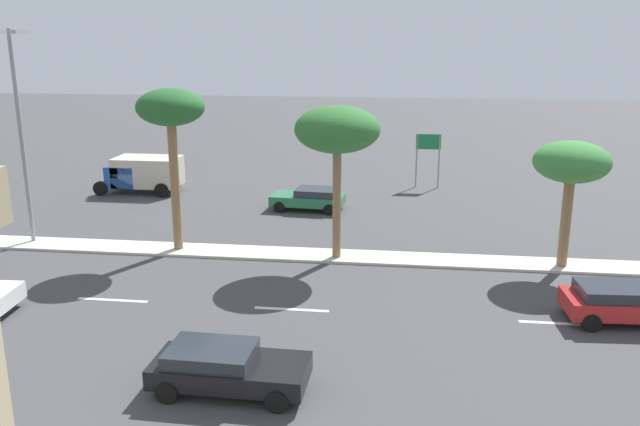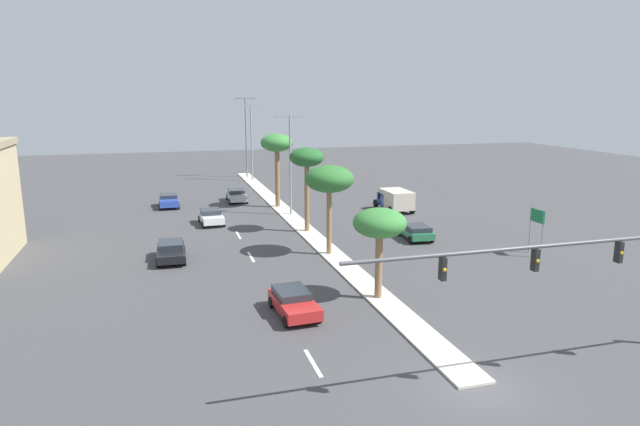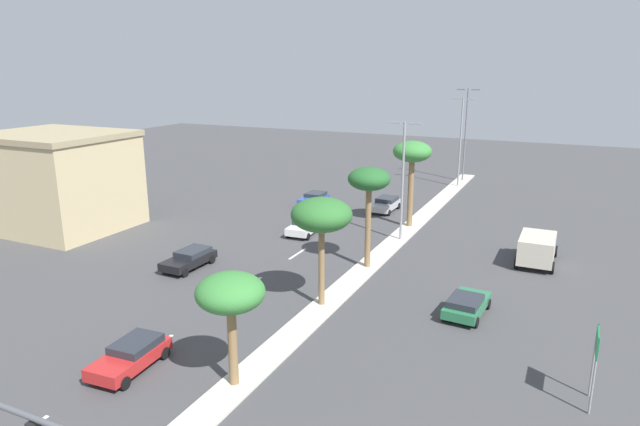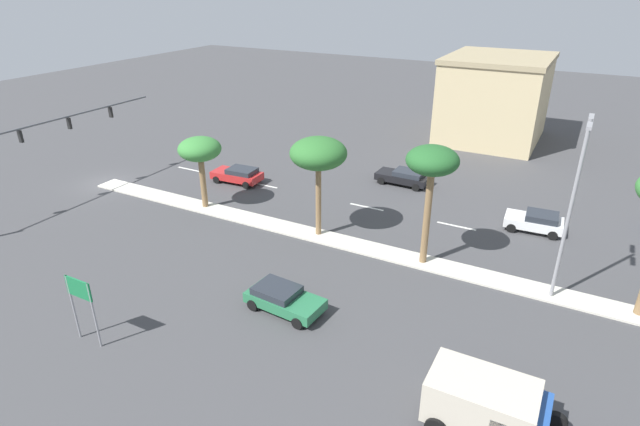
# 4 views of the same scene
# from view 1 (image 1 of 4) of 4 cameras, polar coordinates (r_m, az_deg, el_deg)

# --- Properties ---
(ground_plane) EXTENTS (160.00, 160.00, 0.00)m
(ground_plane) POSITION_cam_1_polar(r_m,az_deg,el_deg) (31.30, -8.59, -3.40)
(ground_plane) COLOR #424244
(median_curb) EXTENTS (1.80, 67.45, 0.12)m
(median_curb) POSITION_cam_1_polar(r_m,az_deg,el_deg) (34.06, -20.83, -2.60)
(median_curb) COLOR beige
(median_curb) RESTS_ON ground
(lane_stripe_center) EXTENTS (0.20, 2.80, 0.01)m
(lane_stripe_center) POSITION_cam_1_polar(r_m,az_deg,el_deg) (25.09, 20.01, -8.98)
(lane_stripe_center) COLOR silver
(lane_stripe_center) RESTS_ON ground
(lane_stripe_inboard) EXTENTS (0.20, 2.80, 0.01)m
(lane_stripe_inboard) POSITION_cam_1_polar(r_m,az_deg,el_deg) (24.76, -2.49, -8.34)
(lane_stripe_inboard) COLOR silver
(lane_stripe_inboard) RESTS_ON ground
(lane_stripe_front) EXTENTS (0.20, 2.80, 0.01)m
(lane_stripe_front) POSITION_cam_1_polar(r_m,az_deg,el_deg) (26.79, -17.53, -7.20)
(lane_stripe_front) COLOR silver
(lane_stripe_front) RESTS_ON ground
(directional_road_sign) EXTENTS (0.10, 1.64, 3.58)m
(directional_road_sign) POSITION_cam_1_polar(r_m,az_deg,el_deg) (44.16, 9.35, 5.53)
(directional_road_sign) COLOR gray
(directional_road_sign) RESTS_ON ground
(palm_tree_outboard) EXTENTS (3.19, 3.19, 5.49)m
(palm_tree_outboard) POSITION_cam_1_polar(r_m,az_deg,el_deg) (29.66, 20.95, 3.96)
(palm_tree_outboard) COLOR olive
(palm_tree_outboard) RESTS_ON median_curb
(palm_tree_trailing) EXTENTS (3.74, 3.74, 6.84)m
(palm_tree_trailing) POSITION_cam_1_polar(r_m,az_deg,el_deg) (28.70, 1.51, 7.10)
(palm_tree_trailing) COLOR olive
(palm_tree_trailing) RESTS_ON median_curb
(palm_tree_center) EXTENTS (3.06, 3.06, 7.49)m
(palm_tree_center) POSITION_cam_1_polar(r_m,az_deg,el_deg) (30.53, -12.80, 8.51)
(palm_tree_center) COLOR olive
(palm_tree_center) RESTS_ON median_curb
(street_lamp_center) EXTENTS (2.90, 0.24, 10.04)m
(street_lamp_center) POSITION_cam_1_polar(r_m,az_deg,el_deg) (34.09, -24.59, 7.26)
(street_lamp_center) COLOR gray
(street_lamp_center) RESTS_ON median_curb
(sedan_green_mid) EXTENTS (2.36, 4.31, 1.28)m
(sedan_green_mid) POSITION_cam_1_polar(r_m,az_deg,el_deg) (38.27, -0.90, 1.31)
(sedan_green_mid) COLOR #287047
(sedan_green_mid) RESTS_ON ground
(sedan_black_leading) EXTENTS (2.18, 4.49, 1.30)m
(sedan_black_leading) POSITION_cam_1_polar(r_m,az_deg,el_deg) (19.49, -8.16, -13.06)
(sedan_black_leading) COLOR black
(sedan_black_leading) RESTS_ON ground
(sedan_red_inboard) EXTENTS (2.30, 4.41, 1.34)m
(sedan_red_inboard) POSITION_cam_1_polar(r_m,az_deg,el_deg) (25.87, 24.81, -7.01)
(sedan_red_inboard) COLOR red
(sedan_red_inboard) RESTS_ON ground
(box_truck) EXTENTS (2.74, 5.22, 2.30)m
(box_truck) POSITION_cam_1_polar(r_m,az_deg,el_deg) (44.04, -15.14, 3.39)
(box_truck) COLOR #234C99
(box_truck) RESTS_ON ground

